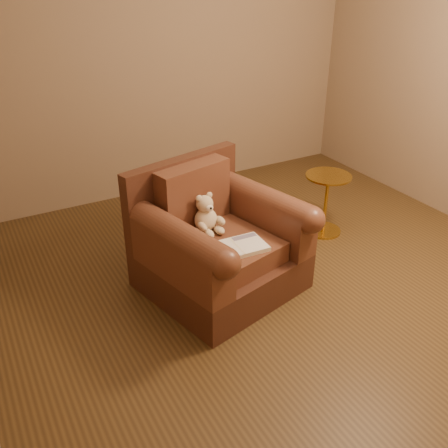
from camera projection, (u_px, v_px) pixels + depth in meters
floor at (279, 282)px, 3.69m from camera, size 4.00×4.00×0.00m
room at (294, 38)px, 2.88m from camera, size 4.02×4.02×2.71m
armchair at (217, 243)px, 3.52m from camera, size 1.17×1.13×0.88m
teddy_bear at (207, 217)px, 3.48m from camera, size 0.21×0.23×0.28m
guidebook at (237, 247)px, 3.29m from camera, size 0.40×0.25×0.03m
side_table at (326, 202)px, 4.23m from camera, size 0.38×0.38×0.53m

